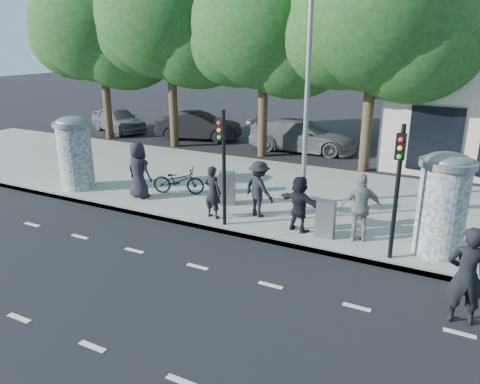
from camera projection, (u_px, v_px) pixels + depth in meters
The scene contains 26 objects.
ground at pixel (164, 292), 10.50m from camera, with size 120.00×120.00×0.00m, color black.
sidewalk at pixel (289, 195), 16.79m from camera, with size 40.00×8.00×0.15m, color gray.
curb at pixel (238, 234), 13.46m from camera, with size 40.00×0.10×0.16m, color slate.
lane_dash_near at pixel (92, 347), 8.64m from camera, with size 32.00×0.12×0.01m, color silver.
lane_dash_far at pixel (197, 267), 11.67m from camera, with size 32.00×0.12×0.01m, color silver.
ad_column_left at pixel (75, 151), 16.98m from camera, with size 1.36×1.36×2.65m.
ad_column_right at pixel (443, 202), 11.68m from camera, with size 1.36×1.36×2.65m.
traffic_pole_near at pixel (223, 157), 13.26m from camera, with size 0.22×0.31×3.40m.
traffic_pole_far at pixel (398, 179), 11.14m from camera, with size 0.22×0.31×3.40m.
street_lamp at pixel (308, 60), 14.23m from camera, with size 0.25×0.93×8.00m.
tree_far_left at pixel (100, 23), 24.81m from camera, with size 7.20×7.20×9.26m.
tree_mid_left at pixel (169, 15), 22.73m from camera, with size 7.20×7.20×9.57m.
tree_near_left at pixel (264, 23), 20.84m from camera, with size 6.80×6.80×8.97m.
tree_center at pixel (376, 15), 18.22m from camera, with size 7.00×7.00×9.30m.
ped_a at pixel (139, 170), 16.01m from camera, with size 0.95×0.62×1.95m, color black.
ped_b at pixel (213, 192), 14.25m from camera, with size 0.60×0.39×1.64m, color black.
ped_d at pixel (259, 189), 14.36m from camera, with size 1.13×0.65×1.76m, color black.
ped_e at pixel (361, 208), 12.56m from camera, with size 1.11×0.63×1.90m, color gray.
ped_f at pixel (299, 204), 13.26m from camera, with size 1.51×0.54×1.63m, color black.
man_road at pixel (466, 276), 9.11m from camera, with size 0.75×0.49×2.05m, color black.
bicycle at pixel (179, 181), 16.57m from camera, with size 1.84×0.64×0.97m, color black.
cabinet_left at pixel (227, 188), 15.51m from camera, with size 0.52×0.38×1.09m, color #5D6061.
cabinet_right at pixel (326, 219), 12.94m from camera, with size 0.50×0.36×1.05m, color slate.
car_left at pixel (118, 119), 28.42m from camera, with size 4.37×1.76×1.49m, color #5A5C61.
car_mid at pixel (199, 126), 26.18m from camera, with size 4.67×1.63×1.54m, color black.
car_right at pixel (302, 136), 23.49m from camera, with size 5.38×2.19×1.56m, color slate.
Camera 1 is at (5.81, -7.42, 5.42)m, focal length 35.00 mm.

